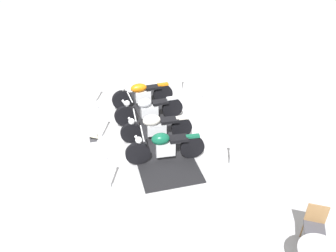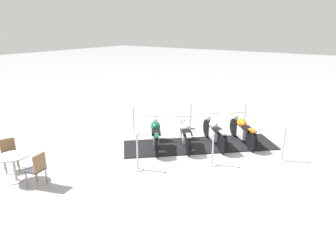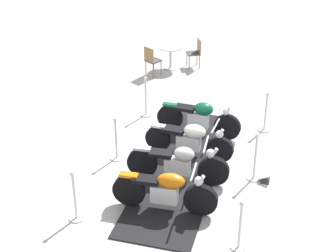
# 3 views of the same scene
# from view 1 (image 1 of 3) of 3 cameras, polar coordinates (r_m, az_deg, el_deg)

# --- Properties ---
(ground_plane) EXTENTS (80.00, 80.00, 0.00)m
(ground_plane) POSITION_cam_1_polar(r_m,az_deg,el_deg) (10.46, -2.54, -0.72)
(ground_plane) COLOR #B2B2B7
(display_platform) EXTENTS (4.97, 4.74, 0.03)m
(display_platform) POSITION_cam_1_polar(r_m,az_deg,el_deg) (10.45, -2.54, -0.65)
(display_platform) COLOR black
(display_platform) RESTS_ON ground_plane
(motorcycle_copper) EXTENTS (1.58, 1.57, 0.98)m
(motorcycle_copper) POSITION_cam_1_polar(r_m,az_deg,el_deg) (11.53, -4.41, 5.43)
(motorcycle_copper) COLOR black
(motorcycle_copper) RESTS_ON display_platform
(motorcycle_chrome) EXTENTS (1.68, 1.63, 0.98)m
(motorcycle_chrome) POSITION_cam_1_polar(r_m,az_deg,el_deg) (10.64, -3.34, 2.86)
(motorcycle_chrome) COLOR black
(motorcycle_chrome) RESTS_ON display_platform
(motorcycle_cream) EXTENTS (1.41, 1.72, 0.91)m
(motorcycle_cream) POSITION_cam_1_polar(r_m,az_deg,el_deg) (9.77, -2.14, -0.05)
(motorcycle_cream) COLOR black
(motorcycle_cream) RESTS_ON display_platform
(motorcycle_forest) EXTENTS (1.41, 1.74, 0.97)m
(motorcycle_forest) POSITION_cam_1_polar(r_m,az_deg,el_deg) (8.91, -0.64, -3.40)
(motorcycle_forest) COLOR black
(motorcycle_forest) RESTS_ON display_platform
(stanchion_left_rear) EXTENTS (0.33, 0.33, 1.12)m
(stanchion_left_rear) POSITION_cam_1_polar(r_m,az_deg,el_deg) (8.94, 10.58, -5.15)
(stanchion_left_rear) COLOR silver
(stanchion_left_rear) RESTS_ON ground_plane
(stanchion_right_front) EXTENTS (0.29, 0.29, 1.04)m
(stanchion_right_front) POSITION_cam_1_polar(r_m,az_deg,el_deg) (12.07, -12.30, 5.46)
(stanchion_right_front) COLOR silver
(stanchion_right_front) RESTS_ON ground_plane
(stanchion_right_mid) EXTENTS (0.30, 0.30, 1.13)m
(stanchion_right_mid) POSITION_cam_1_polar(r_m,az_deg,el_deg) (10.09, -11.36, -0.07)
(stanchion_right_mid) COLOR silver
(stanchion_right_mid) RESTS_ON ground_plane
(stanchion_right_rear) EXTENTS (0.35, 0.35, 1.05)m
(stanchion_right_rear) POSITION_cam_1_polar(r_m,az_deg,el_deg) (8.32, -9.91, -8.77)
(stanchion_right_rear) COLOR silver
(stanchion_right_rear) RESTS_ON ground_plane
(stanchion_left_front) EXTENTS (0.31, 0.31, 1.09)m
(stanchion_left_front) POSITION_cam_1_polar(r_m,az_deg,el_deg) (12.52, 2.26, 7.27)
(stanchion_left_front) COLOR silver
(stanchion_left_front) RESTS_ON ground_plane
(stanchion_left_mid) EXTENTS (0.32, 0.32, 1.06)m
(stanchion_left_mid) POSITION_cam_1_polar(r_m,az_deg,el_deg) (10.65, 5.73, 2.04)
(stanchion_left_mid) COLOR silver
(stanchion_left_mid) RESTS_ON ground_plane
(info_placard) EXTENTS (0.40, 0.40, 0.23)m
(info_placard) POSITION_cam_1_polar(r_m,az_deg,el_deg) (10.26, -12.56, -1.80)
(info_placard) COLOR #333338
(info_placard) RESTS_ON ground_plane
(cafe_chair_across_table) EXTENTS (0.47, 0.47, 0.94)m
(cafe_chair_across_table) POSITION_cam_1_polar(r_m,az_deg,el_deg) (7.52, 23.55, -14.90)
(cafe_chair_across_table) COLOR olive
(cafe_chair_across_table) RESTS_ON ground_plane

